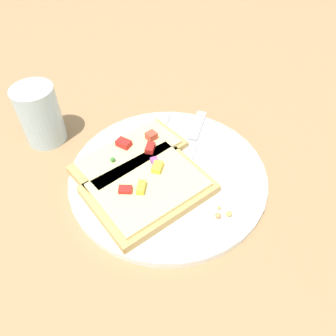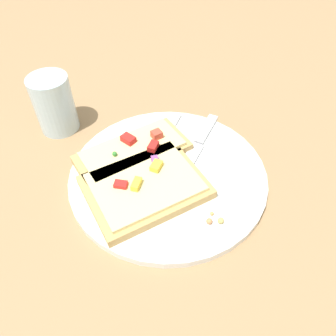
% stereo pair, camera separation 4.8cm
% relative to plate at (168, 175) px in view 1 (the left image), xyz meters
% --- Properties ---
extents(ground_plane, '(4.00, 4.00, 0.00)m').
position_rel_plate_xyz_m(ground_plane, '(0.00, 0.00, -0.01)').
color(ground_plane, '#9E7A51').
extents(plate, '(0.30, 0.30, 0.01)m').
position_rel_plate_xyz_m(plate, '(0.00, 0.00, 0.00)').
color(plate, white).
rests_on(plate, ground).
extents(fork, '(0.12, 0.19, 0.01)m').
position_rel_plate_xyz_m(fork, '(-0.02, 0.03, 0.01)').
color(fork, silver).
rests_on(fork, plate).
extents(knife, '(0.13, 0.17, 0.01)m').
position_rel_plate_xyz_m(knife, '(0.05, 0.05, 0.01)').
color(knife, silver).
rests_on(knife, plate).
extents(pizza_slice_main, '(0.19, 0.17, 0.03)m').
position_rel_plate_xyz_m(pizza_slice_main, '(-0.04, -0.03, 0.02)').
color(pizza_slice_main, tan).
rests_on(pizza_slice_main, plate).
extents(pizza_slice_corner, '(0.19, 0.14, 0.03)m').
position_rel_plate_xyz_m(pizza_slice_corner, '(-0.05, 0.04, 0.02)').
color(pizza_slice_corner, tan).
rests_on(pizza_slice_corner, plate).
extents(crumb_scatter, '(0.02, 0.10, 0.01)m').
position_rel_plate_xyz_m(crumb_scatter, '(0.04, -0.07, 0.01)').
color(crumb_scatter, tan).
rests_on(crumb_scatter, plate).
extents(drinking_glass, '(0.07, 0.07, 0.10)m').
position_rel_plate_xyz_m(drinking_glass, '(-0.17, 0.15, 0.04)').
color(drinking_glass, silver).
rests_on(drinking_glass, ground).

